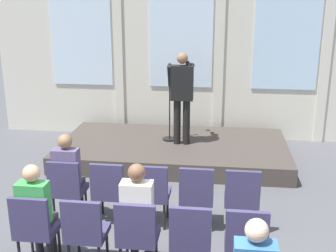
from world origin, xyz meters
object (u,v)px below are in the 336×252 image
at_px(audience_r0_c0, 68,172).
at_px(chair_r1_c4, 246,240).
at_px(chair_r1_c1, 85,229).
at_px(chair_r1_c0, 35,226).
at_px(chair_r1_c3, 191,236).
at_px(chair_r0_c1, 109,189).
at_px(chair_r0_c4, 242,196).
at_px(chair_r0_c3, 197,193).
at_px(chair_r0_c0, 67,186).
at_px(chair_r1_c2, 137,232).
at_px(chair_r0_c2, 152,191).
at_px(audience_r1_c2, 138,212).
at_px(audience_r1_c0, 36,209).
at_px(speaker, 182,92).
at_px(mic_stand, 170,124).

relative_size(audience_r0_c0, chair_r1_c4, 1.37).
relative_size(audience_r0_c0, chair_r1_c1, 1.37).
xyz_separation_m(chair_r1_c0, chair_r1_c1, (0.61, 0.00, 0.00)).
bearing_deg(chair_r1_c3, audience_r0_c0, 147.21).
distance_m(chair_r0_c1, chair_r1_c3, 1.64).
bearing_deg(chair_r0_c4, chair_r0_c3, 180.00).
xyz_separation_m(chair_r0_c0, chair_r1_c2, (1.22, -1.10, 0.00)).
xyz_separation_m(chair_r0_c1, chair_r0_c2, (0.61, 0.00, 0.00)).
bearing_deg(chair_r1_c1, chair_r1_c2, 0.00).
relative_size(chair_r0_c3, chair_r1_c2, 1.00).
height_order(audience_r1_c2, chair_r1_c3, audience_r1_c2).
height_order(audience_r0_c0, chair_r0_c3, audience_r0_c0).
distance_m(chair_r0_c1, chair_r0_c3, 1.22).
height_order(chair_r1_c0, chair_r1_c1, same).
relative_size(chair_r0_c4, chair_r1_c0, 1.00).
bearing_deg(chair_r0_c4, chair_r1_c0, -155.81).
bearing_deg(chair_r0_c3, audience_r1_c0, -151.04).
xyz_separation_m(chair_r0_c3, chair_r1_c4, (0.61, -1.10, 0.00)).
xyz_separation_m(chair_r0_c1, audience_r1_c2, (0.61, -1.02, 0.22)).
relative_size(chair_r0_c0, chair_r1_c4, 1.00).
bearing_deg(chair_r0_c4, speaker, 111.98).
bearing_deg(chair_r0_c4, audience_r0_c0, 178.06).
bearing_deg(chair_r0_c1, chair_r0_c0, 180.00).
bearing_deg(chair_r1_c0, chair_r1_c2, 0.00).
bearing_deg(audience_r1_c2, speaker, 87.49).
xyz_separation_m(chair_r0_c3, audience_r1_c2, (-0.61, -1.02, 0.22)).
xyz_separation_m(chair_r0_c3, chair_r1_c2, (-0.61, -1.10, 0.00)).
height_order(chair_r1_c1, chair_r1_c2, same).
bearing_deg(chair_r0_c0, chair_r1_c2, -41.94).
xyz_separation_m(chair_r0_c0, audience_r0_c0, (0.00, 0.08, 0.18)).
bearing_deg(chair_r0_c1, chair_r0_c2, 0.00).
relative_size(speaker, chair_r0_c4, 1.89).
bearing_deg(audience_r1_c0, chair_r0_c2, 39.70).
bearing_deg(audience_r1_c2, chair_r1_c4, -3.72).
xyz_separation_m(chair_r0_c4, audience_r1_c2, (-1.22, -1.02, 0.22)).
bearing_deg(chair_r0_c4, chair_r1_c1, -149.08).
bearing_deg(chair_r1_c3, audience_r1_c2, 172.58).
relative_size(chair_r0_c0, audience_r1_c2, 0.69).
bearing_deg(audience_r0_c0, audience_r1_c2, -42.03).
xyz_separation_m(chair_r0_c0, chair_r1_c0, (0.00, -1.10, 0.00)).
bearing_deg(chair_r1_c2, chair_r0_c0, 138.06).
bearing_deg(speaker, audience_r1_c2, -92.51).
xyz_separation_m(chair_r0_c1, chair_r1_c2, (0.61, -1.10, 0.00)).
height_order(chair_r0_c4, audience_r1_c2, audience_r1_c2).
bearing_deg(mic_stand, chair_r0_c4, -64.91).
distance_m(mic_stand, chair_r0_c4, 3.12).
height_order(chair_r1_c2, audience_r1_c2, audience_r1_c2).
xyz_separation_m(chair_r1_c0, chair_r1_c2, (1.22, 0.00, 0.00)).
height_order(chair_r1_c2, chair_r1_c4, same).
bearing_deg(chair_r0_c4, audience_r1_c2, -140.19).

